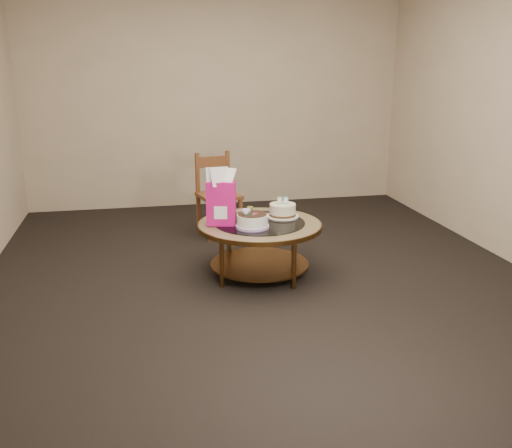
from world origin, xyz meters
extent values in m
plane|color=black|center=(0.00, 0.00, 0.00)|extent=(5.00, 5.00, 0.00)
cube|color=#C1AC92|center=(0.00, 2.50, 1.30)|extent=(4.50, 0.02, 2.60)
cube|color=#C1AC92|center=(0.00, -2.50, 1.30)|extent=(4.50, 0.02, 2.60)
cylinder|color=brown|center=(0.35, 0.20, 0.21)|extent=(0.04, 0.04, 0.42)
cylinder|color=brown|center=(-0.20, 0.35, 0.21)|extent=(0.04, 0.04, 0.42)
cylinder|color=brown|center=(-0.35, -0.20, 0.21)|extent=(0.04, 0.04, 0.42)
cylinder|color=brown|center=(0.20, -0.35, 0.21)|extent=(0.04, 0.04, 0.42)
cylinder|color=brown|center=(0.00, 0.00, 0.10)|extent=(0.82, 0.82, 0.02)
cylinder|color=brown|center=(0.00, 0.00, 0.43)|extent=(1.02, 1.02, 0.04)
cylinder|color=olive|center=(0.00, 0.00, 0.45)|extent=(1.00, 1.00, 0.01)
cylinder|color=black|center=(0.00, 0.00, 0.45)|extent=(0.74, 0.74, 0.01)
cylinder|color=#BF99D8|center=(-0.09, -0.13, 0.47)|extent=(0.27, 0.27, 0.02)
cylinder|color=white|center=(-0.09, -0.13, 0.51)|extent=(0.24, 0.24, 0.11)
cylinder|color=black|center=(-0.09, -0.13, 0.57)|extent=(0.23, 0.23, 0.01)
sphere|color=#BF99D8|center=(-0.14, -0.11, 0.59)|extent=(0.05, 0.05, 0.05)
sphere|color=#BF99D8|center=(-0.11, -0.08, 0.59)|extent=(0.04, 0.04, 0.04)
sphere|color=#BF99D8|center=(-0.14, -0.15, 0.58)|extent=(0.04, 0.04, 0.04)
cone|color=#1B6727|center=(-0.11, -0.12, 0.58)|extent=(0.03, 0.04, 0.02)
cone|color=#1B6727|center=(-0.17, -0.13, 0.58)|extent=(0.03, 0.04, 0.02)
cone|color=#1B6727|center=(-0.10, -0.07, 0.58)|extent=(0.03, 0.03, 0.02)
cone|color=#1B6727|center=(-0.12, -0.17, 0.58)|extent=(0.03, 0.04, 0.02)
cylinder|color=white|center=(0.22, 0.13, 0.46)|extent=(0.27, 0.27, 0.01)
cylinder|color=#422812|center=(0.22, 0.13, 0.48)|extent=(0.22, 0.22, 0.02)
cylinder|color=white|center=(0.22, 0.13, 0.53)|extent=(0.22, 0.22, 0.08)
cube|color=#5AB84E|center=(0.20, 0.13, 0.60)|extent=(0.04, 0.02, 0.06)
cube|color=white|center=(0.20, 0.13, 0.60)|extent=(0.03, 0.02, 0.05)
cube|color=#4297E2|center=(0.25, 0.12, 0.60)|extent=(0.04, 0.02, 0.06)
cube|color=white|center=(0.25, 0.12, 0.60)|extent=(0.03, 0.02, 0.05)
cube|color=#D5147B|center=(-0.31, 0.00, 0.63)|extent=(0.25, 0.17, 0.35)
cube|color=white|center=(-0.31, 0.00, 0.57)|extent=(0.13, 0.15, 0.10)
cube|color=#E9CE60|center=(-0.03, 0.24, 0.46)|extent=(0.11, 0.11, 0.01)
cylinder|color=gold|center=(-0.03, 0.24, 0.47)|extent=(0.11, 0.11, 0.01)
cylinder|color=olive|center=(-0.03, 0.24, 0.50)|extent=(0.05, 0.05, 0.05)
cylinder|color=black|center=(-0.03, 0.24, 0.53)|extent=(0.00, 0.00, 0.01)
cube|color=brown|center=(-0.17, 1.19, 0.41)|extent=(0.46, 0.46, 0.04)
cube|color=brown|center=(-0.29, 0.99, 0.21)|extent=(0.04, 0.04, 0.41)
cube|color=brown|center=(0.03, 1.06, 0.21)|extent=(0.04, 0.04, 0.41)
cube|color=brown|center=(-0.37, 1.31, 0.21)|extent=(0.04, 0.04, 0.41)
cube|color=brown|center=(-0.05, 1.38, 0.21)|extent=(0.04, 0.04, 0.41)
cube|color=brown|center=(-0.37, 1.31, 0.62)|extent=(0.04, 0.04, 0.42)
cube|color=brown|center=(-0.05, 1.38, 0.62)|extent=(0.04, 0.04, 0.42)
cube|color=brown|center=(-0.21, 1.35, 0.73)|extent=(0.33, 0.10, 0.11)
camera|label=1|loc=(-0.93, -4.37, 1.75)|focal=40.00mm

